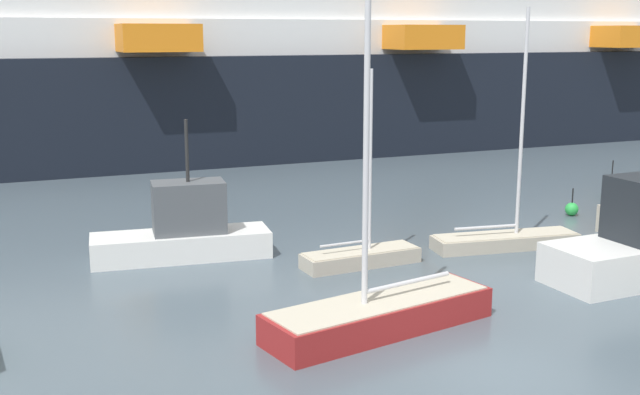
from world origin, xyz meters
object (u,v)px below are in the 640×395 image
at_px(sailboat_2, 380,311).
at_px(channel_buoy_1, 611,189).
at_px(sailboat_1, 506,237).
at_px(sailboat_3, 361,255).
at_px(channel_buoy_0, 572,209).
at_px(fishing_boat_2, 184,231).
at_px(cruise_ship, 361,38).

xyz_separation_m(sailboat_2, channel_buoy_1, (18.21, 12.41, -0.16)).
xyz_separation_m(sailboat_1, sailboat_3, (-6.06, -0.22, -0.08)).
bearing_deg(sailboat_1, channel_buoy_1, 37.48).
bearing_deg(sailboat_1, sailboat_2, -137.17).
relative_size(sailboat_2, channel_buoy_0, 8.50).
bearing_deg(fishing_boat_2, sailboat_2, -62.72).
bearing_deg(sailboat_2, fishing_boat_2, -80.88).
xyz_separation_m(sailboat_2, channel_buoy_0, (13.73, 9.63, -0.25)).
bearing_deg(cruise_ship, channel_buoy_0, -94.30).
bearing_deg(cruise_ship, channel_buoy_1, -83.74).
distance_m(sailboat_3, cruise_ship, 33.59).
height_order(sailboat_1, channel_buoy_1, sailboat_1).
relative_size(sailboat_3, cruise_ship, 0.06).
bearing_deg(channel_buoy_1, sailboat_1, -148.14).
bearing_deg(sailboat_2, channel_buoy_1, -159.69).
xyz_separation_m(fishing_boat_2, channel_buoy_0, (17.51, 0.78, -0.71)).
xyz_separation_m(sailboat_2, cruise_ship, (14.53, 36.09, 7.04)).
relative_size(fishing_boat_2, channel_buoy_0, 5.22).
relative_size(channel_buoy_0, channel_buoy_1, 0.68).
height_order(sailboat_2, cruise_ship, cruise_ship).
height_order(sailboat_2, sailboat_3, sailboat_2).
xyz_separation_m(sailboat_1, channel_buoy_0, (5.78, 3.59, -0.13)).
distance_m(fishing_boat_2, channel_buoy_0, 17.54).
distance_m(sailboat_2, cruise_ship, 39.53).
distance_m(sailboat_1, cruise_ship, 31.58).
bearing_deg(sailboat_1, channel_buoy_0, 37.48).
height_order(sailboat_1, sailboat_3, sailboat_1).
relative_size(fishing_boat_2, channel_buoy_1, 3.55).
xyz_separation_m(fishing_boat_2, cruise_ship, (18.31, 27.24, 6.59)).
relative_size(sailboat_1, channel_buoy_0, 7.19).
relative_size(sailboat_3, fishing_boat_2, 1.05).
height_order(sailboat_1, cruise_ship, cruise_ship).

